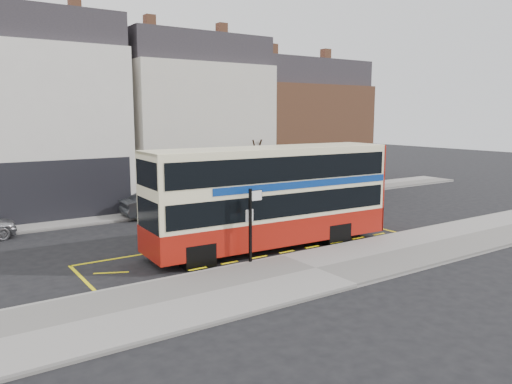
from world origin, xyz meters
TOP-DOWN VIEW (x-y plane):
  - ground at (0.00, 0.00)m, footprint 120.00×120.00m
  - pavement at (0.00, -2.30)m, footprint 40.00×4.00m
  - kerb at (0.00, -0.38)m, footprint 40.00×0.15m
  - far_pavement at (0.00, 11.00)m, footprint 50.00×3.00m
  - road_markings at (0.00, 1.60)m, footprint 14.00×3.40m
  - terrace_left at (-5.50, 14.99)m, footprint 8.00×8.01m
  - terrace_green_shop at (3.50, 14.99)m, footprint 9.00×8.01m
  - terrace_right at (12.50, 14.99)m, footprint 9.00×8.01m
  - double_decker_bus at (0.56, 1.17)m, footprint 10.53×2.86m
  - bus_stop_post at (-1.44, -0.39)m, footprint 0.67×0.12m
  - car_grey at (-0.65, 9.74)m, footprint 4.18×1.55m
  - car_white at (6.56, 8.40)m, footprint 5.63×3.54m
  - street_tree_right at (6.12, 11.40)m, footprint 2.31×2.31m

SIDE VIEW (x-z plane):
  - ground at x=0.00m, z-range 0.00..0.00m
  - road_markings at x=0.00m, z-range 0.00..0.01m
  - pavement at x=0.00m, z-range 0.00..0.15m
  - kerb at x=0.00m, z-range 0.00..0.15m
  - far_pavement at x=0.00m, z-range 0.00..0.15m
  - car_grey at x=-0.65m, z-range 0.00..1.37m
  - car_white at x=6.56m, z-range 0.00..1.52m
  - bus_stop_post at x=-1.44m, z-range 0.44..3.13m
  - double_decker_bus at x=0.56m, z-range 0.11..4.27m
  - street_tree_right at x=6.12m, z-range 0.90..5.89m
  - terrace_right at x=12.50m, z-range -0.58..9.72m
  - terrace_green_shop at x=3.50m, z-range -0.58..10.72m
  - terrace_left at x=-5.50m, z-range -0.58..11.22m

